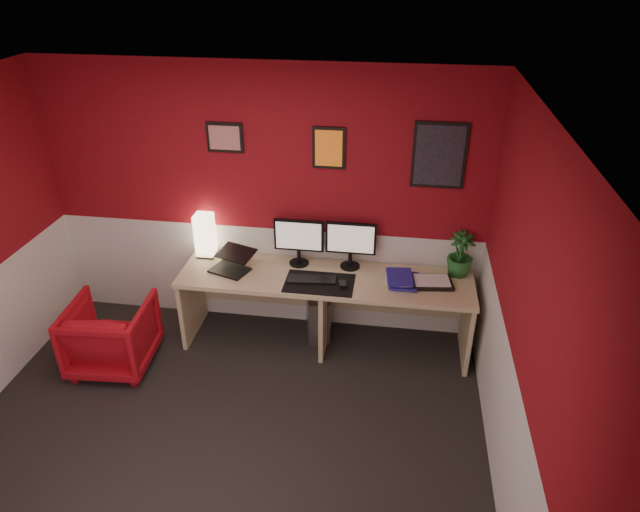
{
  "coord_description": "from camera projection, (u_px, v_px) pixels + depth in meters",
  "views": [
    {
      "loc": [
        1.19,
        -2.82,
        3.32
      ],
      "look_at": [
        0.6,
        1.21,
        1.05
      ],
      "focal_mm": 31.69,
      "sensor_mm": 36.0,
      "label": 1
    }
  ],
  "objects": [
    {
      "name": "monitor_left",
      "position": [
        298.0,
        236.0,
        5.05
      ],
      "size": [
        0.45,
        0.06,
        0.58
      ],
      "primitive_type": "cube",
      "color": "black",
      "rests_on": "desk"
    },
    {
      "name": "book_top",
      "position": [
        387.0,
        277.0,
        4.86
      ],
      "size": [
        0.25,
        0.31,
        0.03
      ],
      "primitive_type": "imported",
      "rotation": [
        0.0,
        0.0,
        0.1
      ],
      "color": "navy",
      "rests_on": "book_middle"
    },
    {
      "name": "mouse",
      "position": [
        343.0,
        284.0,
        4.83
      ],
      "size": [
        0.08,
        0.11,
        0.03
      ],
      "primitive_type": "cube",
      "rotation": [
        0.0,
        0.0,
        0.2
      ],
      "color": "black",
      "rests_on": "desk_mat"
    },
    {
      "name": "art_left",
      "position": [
        225.0,
        137.0,
        4.84
      ],
      "size": [
        0.32,
        0.02,
        0.26
      ],
      "primitive_type": "cube",
      "color": "red",
      "rests_on": "wall_back"
    },
    {
      "name": "book_bottom",
      "position": [
        390.0,
        280.0,
        4.91
      ],
      "size": [
        0.25,
        0.33,
        0.03
      ],
      "primitive_type": "imported",
      "rotation": [
        0.0,
        0.0,
        -0.06
      ],
      "color": "navy",
      "rests_on": "desk"
    },
    {
      "name": "ceiling",
      "position": [
        175.0,
        118.0,
        2.98
      ],
      "size": [
        4.0,
        3.5,
        0.01
      ],
      "primitive_type": "cube",
      "color": "white",
      "rests_on": "ground"
    },
    {
      "name": "wainscot_right",
      "position": [
        503.0,
        432.0,
        3.7
      ],
      "size": [
        0.01,
        3.5,
        1.0
      ],
      "primitive_type": "cube",
      "color": "silver",
      "rests_on": "ground"
    },
    {
      "name": "wall_back",
      "position": [
        263.0,
        203.0,
        5.1
      ],
      "size": [
        4.0,
        0.01,
        2.5
      ],
      "primitive_type": "cube",
      "color": "maroon",
      "rests_on": "ground"
    },
    {
      "name": "ground",
      "position": [
        217.0,
        451.0,
        4.2
      ],
      "size": [
        4.0,
        3.5,
        0.01
      ],
      "primitive_type": "cube",
      "color": "black",
      "rests_on": "ground"
    },
    {
      "name": "book_middle",
      "position": [
        386.0,
        276.0,
        4.91
      ],
      "size": [
        0.23,
        0.31,
        0.02
      ],
      "primitive_type": "imported",
      "rotation": [
        0.0,
        0.0,
        0.04
      ],
      "color": "silver",
      "rests_on": "book_bottom"
    },
    {
      "name": "potted_plant",
      "position": [
        460.0,
        254.0,
        4.92
      ],
      "size": [
        0.27,
        0.27,
        0.41
      ],
      "primitive_type": "imported",
      "rotation": [
        0.0,
        0.0,
        0.2
      ],
      "color": "#19591E",
      "rests_on": "desk"
    },
    {
      "name": "pc_tower",
      "position": [
        318.0,
        312.0,
        5.38
      ],
      "size": [
        0.3,
        0.48,
        0.45
      ],
      "primitive_type": "cube",
      "rotation": [
        0.0,
        0.0,
        0.23
      ],
      "color": "#99999E",
      "rests_on": "ground"
    },
    {
      "name": "art_center",
      "position": [
        329.0,
        148.0,
        4.75
      ],
      "size": [
        0.28,
        0.02,
        0.36
      ],
      "primitive_type": "cube",
      "color": "orange",
      "rests_on": "wall_back"
    },
    {
      "name": "art_right",
      "position": [
        439.0,
        155.0,
        4.64
      ],
      "size": [
        0.44,
        0.02,
        0.56
      ],
      "primitive_type": "cube",
      "color": "black",
      "rests_on": "wall_back"
    },
    {
      "name": "desk_mat",
      "position": [
        319.0,
        283.0,
        4.89
      ],
      "size": [
        0.6,
        0.38,
        0.01
      ],
      "primitive_type": "cube",
      "color": "black",
      "rests_on": "desk"
    },
    {
      "name": "keyboard",
      "position": [
        312.0,
        279.0,
        4.92
      ],
      "size": [
        0.43,
        0.18,
        0.02
      ],
      "primitive_type": "cube",
      "rotation": [
        0.0,
        0.0,
        0.09
      ],
      "color": "black",
      "rests_on": "desk_mat"
    },
    {
      "name": "wall_right",
      "position": [
        524.0,
        341.0,
        3.34
      ],
      "size": [
        0.01,
        3.5,
        2.5
      ],
      "primitive_type": "cube",
      "color": "maroon",
      "rests_on": "ground"
    },
    {
      "name": "shoji_lamp",
      "position": [
        205.0,
        236.0,
        5.23
      ],
      "size": [
        0.16,
        0.16,
        0.4
      ],
      "primitive_type": "cube",
      "color": "#FFE5B2",
      "rests_on": "desk"
    },
    {
      "name": "armchair",
      "position": [
        112.0,
        335.0,
        4.93
      ],
      "size": [
        0.72,
        0.74,
        0.63
      ],
      "primitive_type": "imported",
      "rotation": [
        0.0,
        0.0,
        3.21
      ],
      "color": "#AD0B15",
      "rests_on": "ground"
    },
    {
      "name": "wainscot_back",
      "position": [
        267.0,
        274.0,
        5.47
      ],
      "size": [
        4.0,
        0.01,
        1.0
      ],
      "primitive_type": "cube",
      "color": "silver",
      "rests_on": "ground"
    },
    {
      "name": "zen_tray",
      "position": [
        432.0,
        282.0,
        4.87
      ],
      "size": [
        0.38,
        0.29,
        0.03
      ],
      "primitive_type": "cube",
      "rotation": [
        0.0,
        0.0,
        0.13
      ],
      "color": "black",
      "rests_on": "desk"
    },
    {
      "name": "monitor_right",
      "position": [
        351.0,
        238.0,
        5.0
      ],
      "size": [
        0.45,
        0.06,
        0.58
      ],
      "primitive_type": "cube",
      "color": "black",
      "rests_on": "desk"
    },
    {
      "name": "desk",
      "position": [
        325.0,
        311.0,
        5.16
      ],
      "size": [
        2.6,
        0.65,
        0.73
      ],
      "primitive_type": "cube",
      "color": "tan",
      "rests_on": "ground"
    },
    {
      "name": "laptop",
      "position": [
        229.0,
        260.0,
        5.02
      ],
      "size": [
        0.39,
        0.33,
        0.22
      ],
      "primitive_type": "cube",
      "rotation": [
        0.0,
        0.0,
        -0.35
      ],
      "color": "black",
      "rests_on": "desk"
    }
  ]
}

